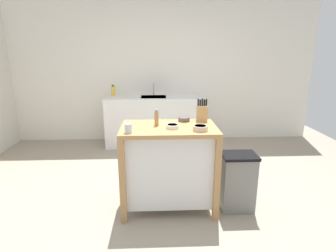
{
  "coord_description": "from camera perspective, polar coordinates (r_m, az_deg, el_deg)",
  "views": [
    {
      "loc": [
        -0.14,
        -2.59,
        1.66
      ],
      "look_at": [
        -0.01,
        0.29,
        0.87
      ],
      "focal_mm": 29.1,
      "sensor_mm": 36.0,
      "label": 1
    }
  ],
  "objects": [
    {
      "name": "drinking_cup",
      "position": [
        2.59,
        -8.31,
        -0.47
      ],
      "size": [
        0.07,
        0.07,
        0.09
      ],
      "color": "silver",
      "rests_on": "kitchen_island"
    },
    {
      "name": "pepper_grinder",
      "position": [
        2.8,
        -2.43,
        1.74
      ],
      "size": [
        0.04,
        0.04,
        0.18
      ],
      "color": "#AD7F4C",
      "rests_on": "kitchen_island"
    },
    {
      "name": "bowl_ceramic_small",
      "position": [
        2.72,
        0.94,
        -0.04
      ],
      "size": [
        0.13,
        0.13,
        0.04
      ],
      "color": "silver",
      "rests_on": "kitchen_island"
    },
    {
      "name": "knife_block",
      "position": [
        3.0,
        7.12,
        2.74
      ],
      "size": [
        0.11,
        0.09,
        0.25
      ],
      "color": "tan",
      "rests_on": "kitchen_island"
    },
    {
      "name": "trash_bin",
      "position": [
        3.05,
        14.35,
        -11.23
      ],
      "size": [
        0.36,
        0.28,
        0.63
      ],
      "color": "slate",
      "rests_on": "ground"
    },
    {
      "name": "bottle_spray_cleaner",
      "position": [
        4.99,
        -11.43,
        7.22
      ],
      "size": [
        0.06,
        0.06,
        0.2
      ],
      "color": "yellow",
      "rests_on": "sink_counter"
    },
    {
      "name": "kitchen_island",
      "position": [
        2.92,
        0.17,
        -7.78
      ],
      "size": [
        0.98,
        0.61,
        0.92
      ],
      "color": "#AD7F4C",
      "rests_on": "ground"
    },
    {
      "name": "bowl_stoneware_deep",
      "position": [
        3.0,
        3.37,
        1.47
      ],
      "size": [
        0.13,
        0.13,
        0.04
      ],
      "color": "#564C47",
      "rests_on": "kitchen_island"
    },
    {
      "name": "wall_back",
      "position": [
        5.17,
        -0.98,
        11.42
      ],
      "size": [
        5.62,
        0.1,
        2.6
      ],
      "primitive_type": "cube",
      "color": "silver",
      "rests_on": "ground"
    },
    {
      "name": "sink_counter",
      "position": [
        4.96,
        -2.97,
        1.18
      ],
      "size": [
        1.69,
        0.6,
        0.88
      ],
      "color": "silver",
      "rests_on": "ground"
    },
    {
      "name": "bowl_ceramic_wide",
      "position": [
        2.66,
        6.77,
        -0.39
      ],
      "size": [
        0.14,
        0.14,
        0.05
      ],
      "color": "beige",
      "rests_on": "kitchen_island"
    },
    {
      "name": "ground_plane",
      "position": [
        3.08,
        0.48,
        -17.21
      ],
      "size": [
        6.62,
        6.62,
        0.0
      ],
      "primitive_type": "plane",
      "color": "gray",
      "rests_on": "ground"
    },
    {
      "name": "sink_faucet",
      "position": [
        4.99,
        -3.05,
        7.7
      ],
      "size": [
        0.02,
        0.02,
        0.22
      ],
      "color": "#B7BCC1",
      "rests_on": "sink_counter"
    }
  ]
}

